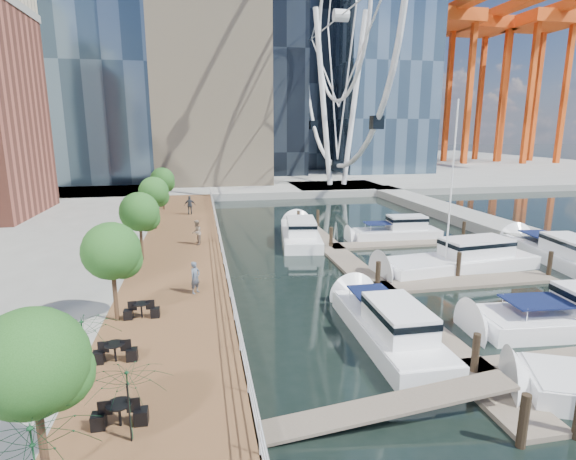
% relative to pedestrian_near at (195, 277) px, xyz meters
% --- Properties ---
extents(ground, '(520.00, 520.00, 0.00)m').
position_rel_pedestrian_near_xyz_m(ground, '(7.85, -6.89, -1.87)').
color(ground, black).
rests_on(ground, ground).
extents(boardwalk, '(6.00, 60.00, 1.00)m').
position_rel_pedestrian_near_xyz_m(boardwalk, '(-1.15, 8.11, -1.37)').
color(boardwalk, brown).
rests_on(boardwalk, ground).
extents(seawall, '(0.25, 60.00, 1.00)m').
position_rel_pedestrian_near_xyz_m(seawall, '(1.85, 8.11, -1.37)').
color(seawall, '#595954').
rests_on(seawall, ground).
extents(land_far, '(200.00, 114.00, 1.00)m').
position_rel_pedestrian_near_xyz_m(land_far, '(7.85, 95.11, -1.37)').
color(land_far, gray).
rests_on(land_far, ground).
extents(breakwater, '(4.00, 60.00, 1.00)m').
position_rel_pedestrian_near_xyz_m(breakwater, '(27.85, 13.11, -1.37)').
color(breakwater, gray).
rests_on(breakwater, ground).
extents(pier, '(14.00, 12.00, 1.00)m').
position_rel_pedestrian_near_xyz_m(pier, '(21.85, 45.11, -1.37)').
color(pier, gray).
rests_on(pier, ground).
extents(railing, '(0.10, 60.00, 1.05)m').
position_rel_pedestrian_near_xyz_m(railing, '(1.75, 8.11, -0.34)').
color(railing, white).
rests_on(railing, boardwalk).
extents(floating_docks, '(16.00, 34.00, 2.60)m').
position_rel_pedestrian_near_xyz_m(floating_docks, '(15.82, 3.09, -1.38)').
color(floating_docks, '#6D6051').
rests_on(floating_docks, ground).
extents(ferris_wheel, '(5.80, 45.60, 47.80)m').
position_rel_pedestrian_near_xyz_m(ferris_wheel, '(21.85, 45.11, 24.05)').
color(ferris_wheel, white).
rests_on(ferris_wheel, ground).
extents(port_cranes, '(40.00, 52.00, 38.00)m').
position_rel_pedestrian_near_xyz_m(port_cranes, '(75.52, 88.78, 18.13)').
color(port_cranes, '#D84C14').
rests_on(port_cranes, ground).
extents(street_trees, '(2.60, 42.60, 4.60)m').
position_rel_pedestrian_near_xyz_m(street_trees, '(-3.55, 7.11, 2.42)').
color(street_trees, '#3F2B1C').
rests_on(street_trees, ground).
extents(cafe_tables, '(2.50, 13.70, 0.74)m').
position_rel_pedestrian_near_xyz_m(cafe_tables, '(-2.55, -8.89, -0.50)').
color(cafe_tables, black).
rests_on(cafe_tables, ground).
extents(pedestrian_near, '(0.74, 0.75, 1.74)m').
position_rel_pedestrian_near_xyz_m(pedestrian_near, '(0.00, 0.00, 0.00)').
color(pedestrian_near, '#4A5362').
rests_on(pedestrian_near, boardwalk).
extents(pedestrian_mid, '(0.85, 1.02, 1.91)m').
position_rel_pedestrian_near_xyz_m(pedestrian_mid, '(0.04, 10.61, 0.08)').
color(pedestrian_mid, '#88715E').
rests_on(pedestrian_mid, boardwalk).
extents(pedestrian_far, '(1.17, 0.56, 1.93)m').
position_rel_pedestrian_near_xyz_m(pedestrian_far, '(-0.66, 23.51, 0.10)').
color(pedestrian_far, '#2F343A').
rests_on(pedestrian_far, boardwalk).
extents(moored_yachts, '(21.97, 35.31, 11.50)m').
position_rel_pedestrian_near_xyz_m(moored_yachts, '(17.07, 3.45, -1.87)').
color(moored_yachts, white).
rests_on(moored_yachts, ground).
extents(cafe_seating, '(5.02, 9.57, 2.67)m').
position_rel_pedestrian_near_xyz_m(cafe_seating, '(-3.01, -11.69, 0.38)').
color(cafe_seating, '#0F391E').
rests_on(cafe_seating, ground).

